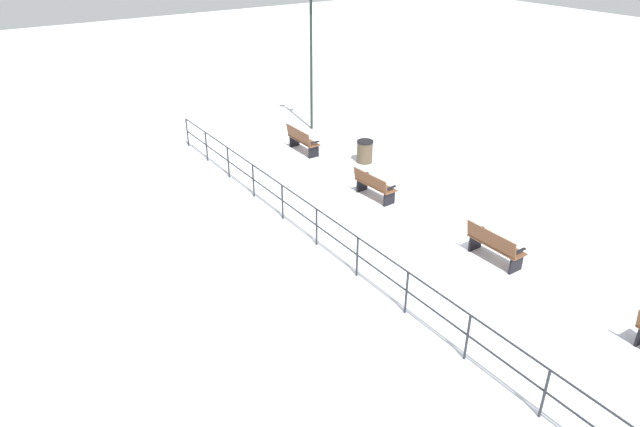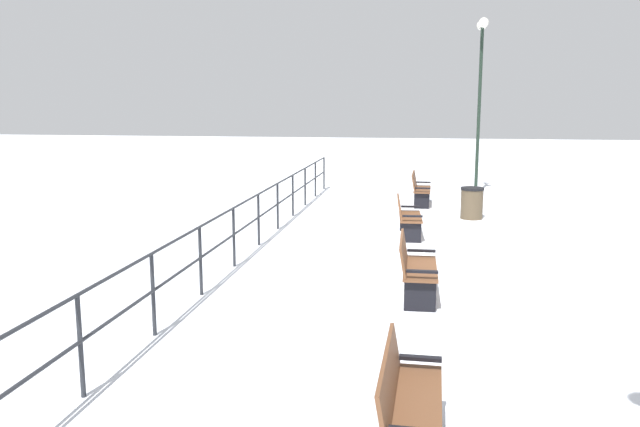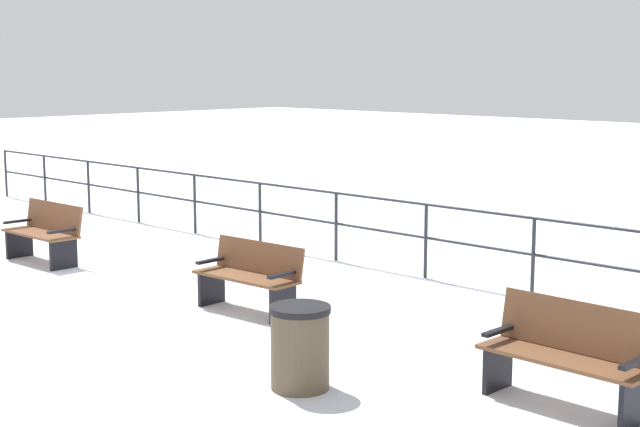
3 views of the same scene
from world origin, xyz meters
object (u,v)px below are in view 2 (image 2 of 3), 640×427
bench_nearest (407,402)px  bench_third (407,216)px  trash_bin (472,203)px  lamppost_middle (481,68)px  bench_fourth (419,188)px  bench_second (415,267)px

bench_nearest → bench_third: bench_nearest is taller
bench_third → trash_bin: size_ratio=1.86×
trash_bin → lamppost_middle: bearing=84.3°
bench_fourth → bench_second: bearing=-89.1°
bench_fourth → lamppost_middle: (1.70, 1.98, 3.38)m
trash_bin → bench_third: bearing=-122.3°
bench_nearest → bench_second: bench_second is taller
bench_second → bench_third: bench_second is taller
bench_third → lamppost_middle: size_ratio=0.28×
bench_second → bench_third: size_ratio=1.02×
bench_fourth → trash_bin: size_ratio=1.96×
bench_second → trash_bin: bench_second is taller
trash_bin → bench_second: bearing=-100.7°
bench_second → bench_third: bearing=92.2°
bench_nearest → bench_fourth: bearing=91.2°
bench_third → trash_bin: 2.86m
bench_nearest → lamppost_middle: bearing=84.8°
lamppost_middle → bench_fourth: bearing=-130.7°
bench_nearest → trash_bin: size_ratio=1.98×
bench_third → bench_fourth: bearing=83.9°
bench_nearest → bench_second: size_ratio=1.05×
bench_nearest → trash_bin: (1.29, 11.23, -0.08)m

